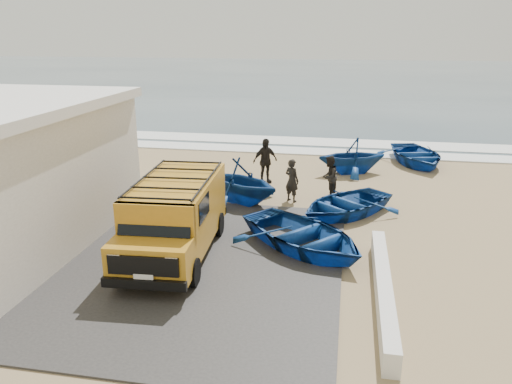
{
  "coord_description": "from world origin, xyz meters",
  "views": [
    {
      "loc": [
        3.94,
        -14.09,
        6.22
      ],
      "look_at": [
        1.12,
        1.04,
        1.2
      ],
      "focal_mm": 35.0,
      "sensor_mm": 36.0,
      "label": 1
    }
  ],
  "objects_px": {
    "fisherman_front": "(292,180)",
    "boat_near_left": "(303,235)",
    "parapet": "(383,289)",
    "boat_near_right": "(345,204)",
    "boat_far_right": "(416,155)",
    "fisherman_middle": "(329,177)",
    "fisherman_back": "(265,161)",
    "boat_mid_left": "(241,181)",
    "van": "(175,215)",
    "boat_far_left": "(352,156)"
  },
  "relations": [
    {
      "from": "fisherman_front",
      "to": "boat_near_left",
      "type": "bearing_deg",
      "value": 133.18
    },
    {
      "from": "parapet",
      "to": "boat_near_right",
      "type": "distance_m",
      "value": 5.79
    },
    {
      "from": "boat_far_right",
      "to": "fisherman_middle",
      "type": "relative_size",
      "value": 2.64
    },
    {
      "from": "boat_far_right",
      "to": "fisherman_back",
      "type": "relative_size",
      "value": 2.26
    },
    {
      "from": "boat_far_right",
      "to": "boat_mid_left",
      "type": "bearing_deg",
      "value": -148.27
    },
    {
      "from": "van",
      "to": "fisherman_middle",
      "type": "relative_size",
      "value": 3.27
    },
    {
      "from": "van",
      "to": "boat_near_right",
      "type": "height_order",
      "value": "van"
    },
    {
      "from": "parapet",
      "to": "boat_far_left",
      "type": "distance_m",
      "value": 11.25
    },
    {
      "from": "van",
      "to": "fisherman_front",
      "type": "height_order",
      "value": "van"
    },
    {
      "from": "boat_mid_left",
      "to": "boat_far_right",
      "type": "bearing_deg",
      "value": -15.24
    },
    {
      "from": "parapet",
      "to": "boat_near_right",
      "type": "height_order",
      "value": "boat_near_right"
    },
    {
      "from": "parapet",
      "to": "boat_far_left",
      "type": "relative_size",
      "value": 1.94
    },
    {
      "from": "boat_near_left",
      "to": "fisherman_middle",
      "type": "bearing_deg",
      "value": 34.87
    },
    {
      "from": "boat_near_right",
      "to": "boat_far_right",
      "type": "height_order",
      "value": "boat_far_right"
    },
    {
      "from": "parapet",
      "to": "van",
      "type": "height_order",
      "value": "van"
    },
    {
      "from": "boat_near_left",
      "to": "boat_far_left",
      "type": "xyz_separation_m",
      "value": [
        1.37,
        8.69,
        0.36
      ]
    },
    {
      "from": "boat_far_left",
      "to": "boat_near_right",
      "type": "bearing_deg",
      "value": -23.08
    },
    {
      "from": "van",
      "to": "boat_far_right",
      "type": "height_order",
      "value": "van"
    },
    {
      "from": "boat_far_right",
      "to": "fisherman_middle",
      "type": "bearing_deg",
      "value": -137.24
    },
    {
      "from": "fisherman_middle",
      "to": "boat_mid_left",
      "type": "bearing_deg",
      "value": -50.19
    },
    {
      "from": "boat_mid_left",
      "to": "fisherman_front",
      "type": "xyz_separation_m",
      "value": [
        1.85,
        0.54,
        -0.04
      ]
    },
    {
      "from": "boat_far_right",
      "to": "parapet",
      "type": "bearing_deg",
      "value": -113.03
    },
    {
      "from": "boat_mid_left",
      "to": "boat_far_left",
      "type": "bearing_deg",
      "value": -9.85
    },
    {
      "from": "fisherman_middle",
      "to": "parapet",
      "type": "bearing_deg",
      "value": 30.04
    },
    {
      "from": "boat_near_right",
      "to": "parapet",
      "type": "bearing_deg",
      "value": -38.71
    },
    {
      "from": "van",
      "to": "boat_near_right",
      "type": "xyz_separation_m",
      "value": [
        4.74,
        4.16,
        -0.81
      ]
    },
    {
      "from": "parapet",
      "to": "fisherman_middle",
      "type": "relative_size",
      "value": 3.66
    },
    {
      "from": "parapet",
      "to": "fisherman_back",
      "type": "distance_m",
      "value": 10.07
    },
    {
      "from": "fisherman_back",
      "to": "van",
      "type": "bearing_deg",
      "value": -138.51
    },
    {
      "from": "boat_mid_left",
      "to": "boat_far_right",
      "type": "height_order",
      "value": "boat_mid_left"
    },
    {
      "from": "boat_near_left",
      "to": "boat_near_right",
      "type": "relative_size",
      "value": 1.12
    },
    {
      "from": "boat_far_right",
      "to": "fisherman_back",
      "type": "height_order",
      "value": "fisherman_back"
    },
    {
      "from": "fisherman_back",
      "to": "boat_near_right",
      "type": "bearing_deg",
      "value": -82.75
    },
    {
      "from": "boat_near_right",
      "to": "fisherman_middle",
      "type": "distance_m",
      "value": 2.03
    },
    {
      "from": "boat_near_right",
      "to": "fisherman_back",
      "type": "height_order",
      "value": "fisherman_back"
    },
    {
      "from": "parapet",
      "to": "boat_mid_left",
      "type": "bearing_deg",
      "value": 127.81
    },
    {
      "from": "parapet",
      "to": "boat_near_left",
      "type": "xyz_separation_m",
      "value": [
        -2.17,
        2.52,
        0.18
      ]
    },
    {
      "from": "boat_near_left",
      "to": "van",
      "type": "bearing_deg",
      "value": 146.03
    },
    {
      "from": "parapet",
      "to": "van",
      "type": "xyz_separation_m",
      "value": [
        -5.76,
        1.54,
        0.94
      ]
    },
    {
      "from": "boat_far_left",
      "to": "fisherman_back",
      "type": "xyz_separation_m",
      "value": [
        -3.61,
        -2.19,
        0.14
      ]
    },
    {
      "from": "van",
      "to": "fisherman_middle",
      "type": "xyz_separation_m",
      "value": [
        4.1,
        6.04,
        -0.39
      ]
    },
    {
      "from": "boat_near_right",
      "to": "fisherman_back",
      "type": "relative_size",
      "value": 2.04
    },
    {
      "from": "van",
      "to": "fisherman_back",
      "type": "xyz_separation_m",
      "value": [
        1.35,
        7.49,
        -0.25
      ]
    },
    {
      "from": "boat_mid_left",
      "to": "fisherman_back",
      "type": "height_order",
      "value": "fisherman_back"
    },
    {
      "from": "parapet",
      "to": "fisherman_back",
      "type": "relative_size",
      "value": 3.14
    },
    {
      "from": "fisherman_front",
      "to": "boat_mid_left",
      "type": "bearing_deg",
      "value": 48.22
    },
    {
      "from": "boat_near_right",
      "to": "fisherman_middle",
      "type": "xyz_separation_m",
      "value": [
        -0.64,
        1.88,
        0.42
      ]
    },
    {
      "from": "van",
      "to": "boat_far_right",
      "type": "xyz_separation_m",
      "value": [
        8.03,
        11.92,
        -0.76
      ]
    },
    {
      "from": "boat_near_left",
      "to": "boat_near_right",
      "type": "distance_m",
      "value": 3.38
    },
    {
      "from": "parapet",
      "to": "fisherman_middle",
      "type": "distance_m",
      "value": 7.77
    }
  ]
}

